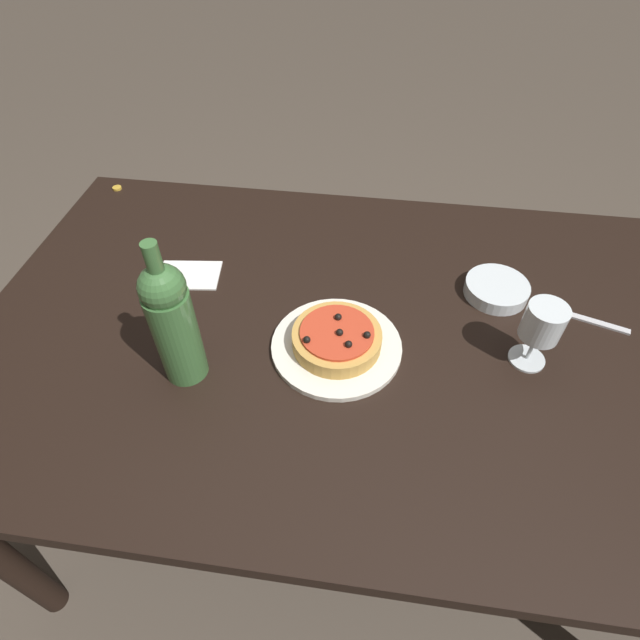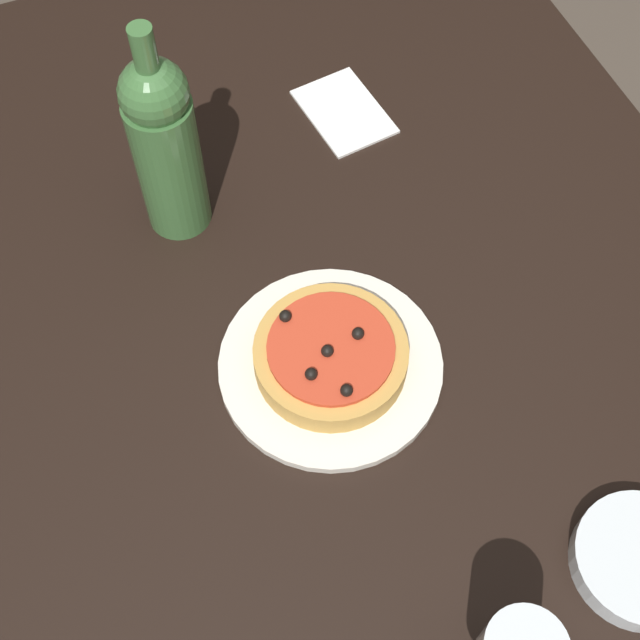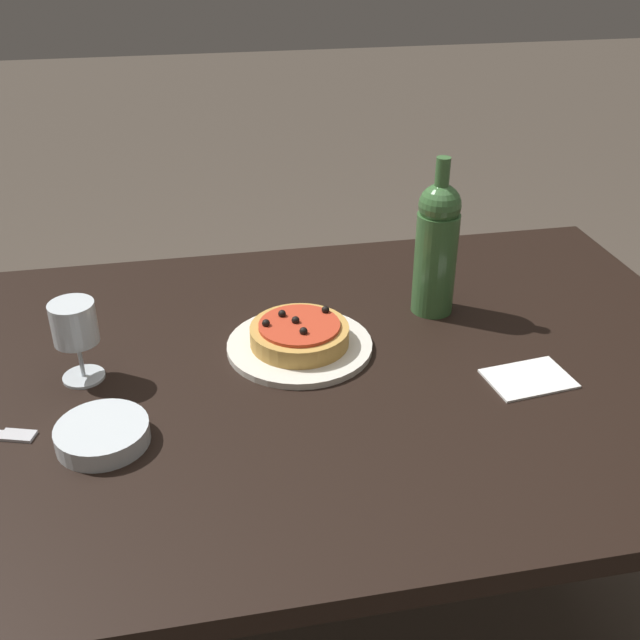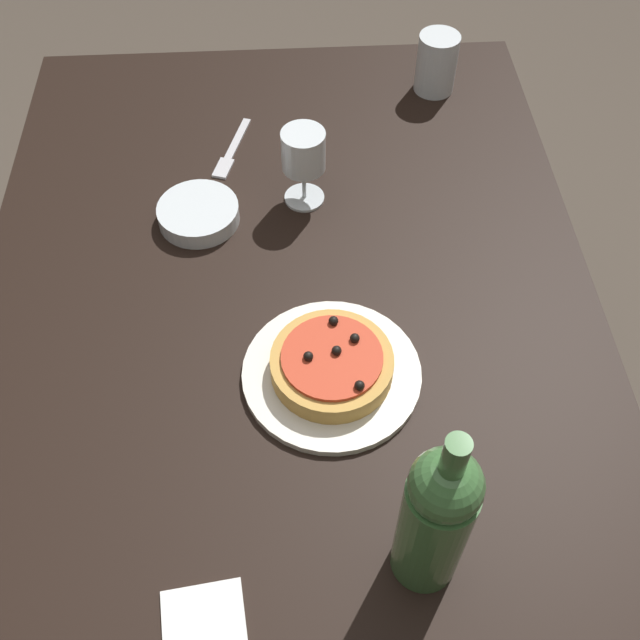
# 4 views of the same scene
# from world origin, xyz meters

# --- Properties ---
(ground_plane) EXTENTS (14.00, 14.00, 0.00)m
(ground_plane) POSITION_xyz_m (0.00, 0.00, 0.00)
(ground_plane) COLOR #4C4238
(dining_table) EXTENTS (1.57, 0.97, 0.72)m
(dining_table) POSITION_xyz_m (0.00, 0.00, 0.65)
(dining_table) COLOR black
(dining_table) RESTS_ON ground_plane
(dinner_plate) EXTENTS (0.26, 0.26, 0.01)m
(dinner_plate) POSITION_xyz_m (-0.04, -0.06, 0.73)
(dinner_plate) COLOR white
(dinner_plate) RESTS_ON dining_table
(pizza) EXTENTS (0.17, 0.17, 0.05)m
(pizza) POSITION_xyz_m (-0.04, -0.06, 0.75)
(pizza) COLOR gold
(pizza) RESTS_ON dinner_plate
(wine_glass) EXTENTS (0.07, 0.07, 0.14)m
(wine_glass) POSITION_xyz_m (0.33, -0.04, 0.82)
(wine_glass) COLOR silver
(wine_glass) RESTS_ON dining_table
(wine_bottle) EXTENTS (0.08, 0.08, 0.30)m
(wine_bottle) POSITION_xyz_m (-0.31, -0.15, 0.86)
(wine_bottle) COLOR #3D6B38
(wine_bottle) RESTS_ON dining_table
(water_cup) EXTENTS (0.08, 0.08, 0.11)m
(water_cup) POSITION_xyz_m (0.63, -0.31, 0.78)
(water_cup) COLOR silver
(water_cup) RESTS_ON dining_table
(side_bowl) EXTENTS (0.14, 0.14, 0.03)m
(side_bowl) POSITION_xyz_m (0.29, 0.14, 0.74)
(side_bowl) COLOR silver
(side_bowl) RESTS_ON dining_table
(fork) EXTENTS (0.16, 0.07, 0.00)m
(fork) POSITION_xyz_m (0.46, 0.09, 0.73)
(fork) COLOR silver
(fork) RESTS_ON dining_table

